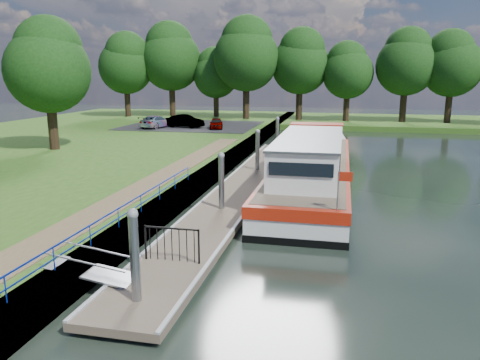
% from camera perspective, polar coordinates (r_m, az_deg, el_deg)
% --- Properties ---
extents(ground, '(160.00, 160.00, 0.00)m').
position_cam_1_polar(ground, '(13.77, -11.48, -14.69)').
color(ground, black).
rests_on(ground, ground).
extents(bank_edge, '(1.10, 90.00, 0.78)m').
position_cam_1_polar(bank_edge, '(27.86, -3.96, 0.50)').
color(bank_edge, '#473D2D').
rests_on(bank_edge, ground).
extents(far_bank, '(60.00, 18.00, 0.60)m').
position_cam_1_polar(far_bank, '(63.77, 18.62, 6.70)').
color(far_bank, '#2A5016').
rests_on(far_bank, ground).
extents(footpath, '(1.60, 40.00, 0.05)m').
position_cam_1_polar(footpath, '(22.06, -13.73, -2.02)').
color(footpath, brown).
rests_on(footpath, riverbank).
extents(carpark, '(14.00, 12.00, 0.06)m').
position_cam_1_polar(carpark, '(51.99, -5.83, 6.63)').
color(carpark, black).
rests_on(carpark, riverbank).
extents(blue_fence, '(0.04, 18.04, 0.72)m').
position_cam_1_polar(blue_fence, '(16.93, -16.16, -4.86)').
color(blue_fence, '#0C2DBF').
rests_on(blue_fence, riverbank).
extents(pontoon, '(2.50, 30.00, 0.56)m').
position_cam_1_polar(pontoon, '(25.41, 0.31, -1.15)').
color(pontoon, brown).
rests_on(pontoon, ground).
extents(mooring_piles, '(0.30, 27.30, 3.55)m').
position_cam_1_polar(mooring_piles, '(25.16, 0.31, 1.27)').
color(mooring_piles, gray).
rests_on(mooring_piles, ground).
extents(gangway, '(2.58, 1.00, 0.92)m').
position_cam_1_polar(gangway, '(14.70, -17.52, -10.53)').
color(gangway, '#A5A8AD').
rests_on(gangway, ground).
extents(gate_panel, '(1.85, 0.05, 1.15)m').
position_cam_1_polar(gate_panel, '(15.18, -8.32, -7.18)').
color(gate_panel, black).
rests_on(gate_panel, ground).
extents(barge, '(4.36, 21.15, 4.78)m').
position_cam_1_polar(barge, '(27.49, 8.91, 1.69)').
color(barge, black).
rests_on(barge, ground).
extents(horizon_trees, '(54.38, 10.03, 12.87)m').
position_cam_1_polar(horizon_trees, '(60.20, 6.12, 14.26)').
color(horizon_trees, '#332316').
rests_on(horizon_trees, ground).
extents(bank_tree_a, '(6.12, 6.12, 9.72)m').
position_cam_1_polar(bank_tree_a, '(37.70, -22.34, 12.95)').
color(bank_tree_a, '#332316').
rests_on(bank_tree_a, riverbank).
extents(car_a, '(2.01, 3.41, 1.09)m').
position_cam_1_polar(car_a, '(48.42, -2.92, 6.92)').
color(car_a, '#999999').
rests_on(car_a, carpark).
extents(car_b, '(4.22, 2.12, 1.33)m').
position_cam_1_polar(car_b, '(49.83, -6.73, 7.15)').
color(car_b, '#999999').
rests_on(car_b, carpark).
extents(car_c, '(2.59, 4.66, 1.28)m').
position_cam_1_polar(car_c, '(50.00, -10.17, 7.03)').
color(car_c, '#999999').
rests_on(car_c, carpark).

